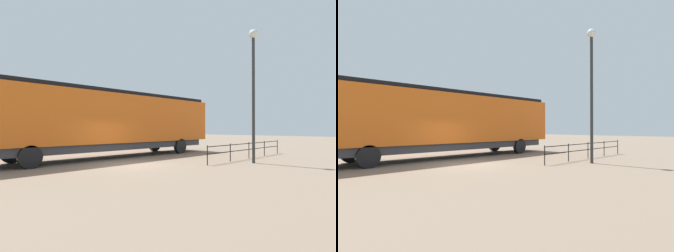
# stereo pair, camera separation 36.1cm
# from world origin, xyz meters

# --- Properties ---
(ground_plane) EXTENTS (120.00, 120.00, 0.00)m
(ground_plane) POSITION_xyz_m (0.00, 0.00, 0.00)
(ground_plane) COLOR #84705B
(locomotive) EXTENTS (3.12, 16.66, 4.27)m
(locomotive) POSITION_xyz_m (-3.74, 1.80, 2.38)
(locomotive) COLOR orange
(locomotive) RESTS_ON ground_plane
(lamp_post) EXTENTS (0.48, 0.48, 7.32)m
(lamp_post) POSITION_xyz_m (4.27, 5.15, 4.83)
(lamp_post) COLOR #2D2D2D
(lamp_post) RESTS_ON ground_plane
(platform_fence) EXTENTS (0.05, 9.02, 1.02)m
(platform_fence) POSITION_xyz_m (2.97, 7.15, 0.68)
(platform_fence) COLOR black
(platform_fence) RESTS_ON ground_plane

